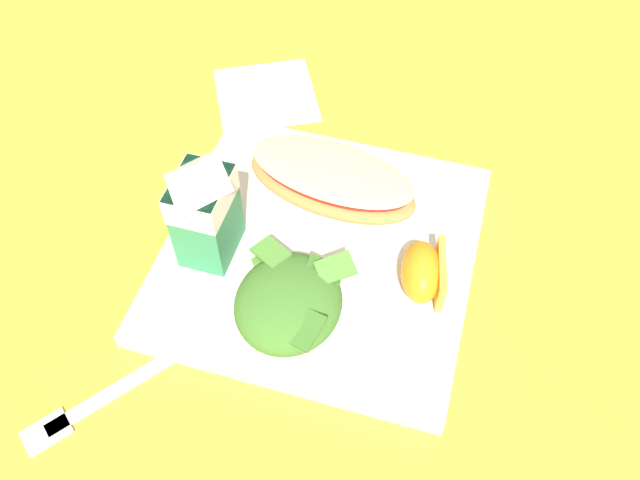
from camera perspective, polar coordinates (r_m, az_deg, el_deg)
ground at (r=0.62m, az=0.00°, el=-1.43°), size 3.00×3.00×0.00m
white_plate at (r=0.61m, az=0.00°, el=-1.00°), size 0.28×0.28×0.02m
cheesy_pizza_bread at (r=0.63m, az=1.03°, el=5.23°), size 0.10×0.18×0.04m
green_salad_pile at (r=0.55m, az=-2.73°, el=-5.38°), size 0.10×0.10×0.04m
milk_carton at (r=0.57m, az=-10.06°, el=2.88°), size 0.06×0.05×0.11m
orange_wedge_front at (r=0.57m, az=8.97°, el=-2.76°), size 0.07×0.05×0.04m
paper_napkin at (r=0.77m, az=-4.70°, el=12.48°), size 0.15×0.15×0.00m
metal_fork at (r=0.58m, az=-17.32°, el=-12.30°), size 0.16×0.13×0.01m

